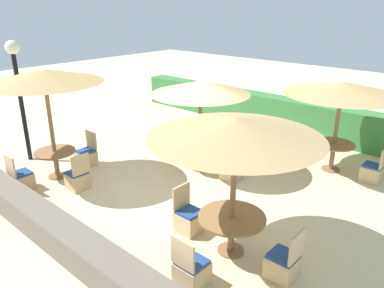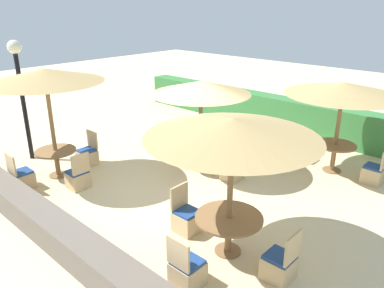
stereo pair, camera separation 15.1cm
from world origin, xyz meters
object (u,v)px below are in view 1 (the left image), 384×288
parasol_center (200,88)px  patio_chair_back_right_east (373,172)px  round_table_front_right (232,223)px  parasol_back_right (342,88)px  round_table_front_left (55,157)px  patio_chair_center_west (171,149)px  patio_chair_back_right_west (296,150)px  patio_chair_front_right_east (283,264)px  lamp_post (17,78)px  round_table_center (200,148)px  patio_chair_front_right_west (189,219)px  patio_chair_front_left_north (87,156)px  patio_chair_front_left_east (78,179)px  patio_chair_center_east (233,170)px  parasol_front_right (236,128)px  patio_chair_center_north (224,149)px  round_table_back_right (333,149)px  parasol_front_left (44,76)px  patio_chair_front_left_south (21,180)px  patio_chair_front_right_south (191,271)px

parasol_center → patio_chair_back_right_east: parasol_center is taller
round_table_front_right → parasol_back_right: (-0.08, 4.66, 1.63)m
round_table_front_left → patio_chair_center_west: bearing=65.4°
parasol_center → round_table_front_right: size_ratio=2.12×
round_table_front_left → patio_chair_back_right_west: (4.06, 5.17, -0.29)m
parasol_center → patio_chair_front_right_east: 4.89m
lamp_post → parasol_center: (4.07, 2.75, -0.13)m
round_table_center → round_table_front_right: round_table_front_right is taller
patio_chair_front_right_west → patio_chair_back_right_east: same height
patio_chair_front_left_north → round_table_front_right: (5.23, -0.46, 0.33)m
lamp_post → parasol_center: 4.91m
parasol_center → patio_chair_front_left_east: bearing=-116.6°
patio_chair_center_east → parasol_front_right: bearing=-144.6°
round_table_front_right → patio_chair_back_right_east: patio_chair_back_right_east is taller
patio_chair_front_left_east → patio_chair_center_north: bearing=-20.5°
round_table_center → parasol_back_right: 3.89m
lamp_post → patio_chair_front_left_east: size_ratio=3.57×
patio_chair_front_right_east → parasol_back_right: 5.18m
lamp_post → patio_chair_center_east: lamp_post is taller
parasol_front_right → patio_chair_front_left_east: bearing=-173.5°
patio_chair_center_west → parasol_center: bearing=88.9°
lamp_post → patio_chair_front_right_west: bearing=3.6°
lamp_post → round_table_front_left: size_ratio=3.27×
patio_chair_back_right_east → patio_chair_front_left_north: bearing=124.0°
round_table_back_right → parasol_back_right: bearing=90.0°
parasol_front_left → patio_chair_front_right_west: size_ratio=2.98×
patio_chair_center_west → patio_chair_back_right_east: size_ratio=1.00×
round_table_front_left → round_table_back_right: (5.11, 5.12, 0.05)m
patio_chair_front_left_north → patio_chair_center_west: same height
patio_chair_front_left_east → patio_chair_back_right_east: 7.27m
round_table_front_right → round_table_back_right: round_table_back_right is taller
parasol_back_right → patio_chair_center_west: bearing=-149.1°
patio_chair_front_left_south → patio_chair_front_right_west: bearing=18.4°
round_table_front_left → round_table_front_right: round_table_front_right is taller
patio_chair_front_left_north → parasol_center: 3.68m
parasol_back_right → round_table_center: bearing=-139.4°
patio_chair_center_west → round_table_front_left: bearing=-24.6°
lamp_post → patio_chair_front_right_south: (6.87, -0.74, -2.09)m
lamp_post → patio_chair_center_north: 5.96m
patio_chair_front_left_north → parasol_back_right: 6.93m
parasol_front_left → patio_chair_front_left_south: size_ratio=2.98×
round_table_back_right → patio_chair_back_right_west: (-1.05, 0.05, -0.33)m
parasol_back_right → patio_chair_front_left_north: bearing=-140.8°
patio_chair_center_west → patio_chair_front_left_north: bearing=-35.0°
patio_chair_front_left_south → parasol_back_right: 8.15m
patio_chair_front_left_north → patio_chair_back_right_west: bearing=-134.0°
patio_chair_center_west → parasol_front_right: parasol_front_right is taller
parasol_center → round_table_center: (0.00, 0.00, -1.64)m
parasol_back_right → round_table_back_right: 1.63m
patio_chair_front_left_south → patio_chair_front_right_west: 4.38m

